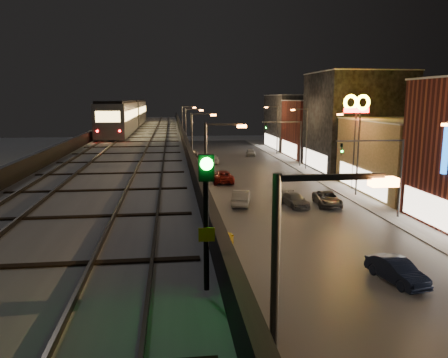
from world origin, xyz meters
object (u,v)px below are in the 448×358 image
subway_train (127,114)px  rail_signal (206,196)px  car_mid_silver (222,177)px  car_mid_dark (213,159)px  car_near_white (241,198)px  car_onc_silver (397,271)px  car_onc_red (251,153)px  car_taxi (223,241)px  car_far_white (194,153)px  car_onc_dark (327,199)px  car_onc_white (295,200)px

subway_train → rail_signal: bearing=-82.9°
subway_train → car_mid_silver: bearing=-26.8°
car_mid_silver → car_mid_dark: bearing=-92.1°
subway_train → car_near_white: (12.47, -18.04, -7.64)m
car_onc_silver → car_onc_red: bearing=76.8°
subway_train → rail_signal: 51.75m
rail_signal → car_taxi: (2.75, 20.69, -7.93)m
car_far_white → car_onc_dark: 39.82m
subway_train → car_onc_red: subway_train is taller
subway_train → car_onc_white: subway_train is taller
subway_train → car_mid_silver: size_ratio=6.74×
car_near_white → rail_signal: bearing=92.7°
car_far_white → car_onc_white: car_far_white is taller
car_near_white → car_onc_silver: (5.93, -19.28, -0.08)m
rail_signal → car_onc_red: rail_signal is taller
car_near_white → car_mid_dark: car_near_white is taller
car_onc_silver → car_onc_white: bearing=81.1°
car_mid_dark → car_onc_white: car_mid_dark is taller
car_near_white → car_mid_dark: bearing=-76.7°
car_onc_dark → car_onc_red: size_ratio=1.25×
subway_train → car_onc_silver: size_ratio=8.85×
car_onc_dark → car_onc_red: car_onc_dark is taller
car_taxi → car_far_white: (0.54, 49.61, 0.03)m
car_mid_dark → car_onc_dark: bearing=108.3°
car_far_white → car_onc_silver: (8.72, -56.26, -0.00)m
car_far_white → car_onc_white: bearing=105.8°
rail_signal → car_near_white: bearing=79.7°
car_onc_silver → car_onc_red: car_onc_silver is taller
car_onc_white → car_onc_dark: bearing=-10.4°
subway_train → car_onc_red: (20.10, 18.52, -7.74)m
car_near_white → car_far_white: size_ratio=1.14×
car_onc_white → car_far_white: bearing=93.2°
car_mid_silver → car_onc_silver: 31.94m
car_onc_white → car_onc_red: bearing=77.7°
rail_signal → car_near_white: size_ratio=0.60×
car_taxi → car_onc_white: size_ratio=0.90×
car_near_white → car_far_white: (-2.79, 36.98, -0.07)m
subway_train → car_onc_silver: 42.31m
car_mid_dark → car_onc_red: 11.25m
car_taxi → car_onc_silver: bearing=152.4°
rail_signal → car_onc_dark: 36.07m
car_near_white → car_far_white: 37.09m
car_onc_white → car_mid_dark: bearing=91.5°
car_taxi → car_onc_white: 14.26m
rail_signal → car_near_white: rail_signal is taller
car_far_white → car_taxi: bearing=93.5°
car_mid_silver → car_onc_white: 14.29m
car_onc_dark → rail_signal: bearing=-107.7°
subway_train → rail_signal: (6.40, -51.35, 0.19)m
subway_train → car_mid_dark: bearing=40.0°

